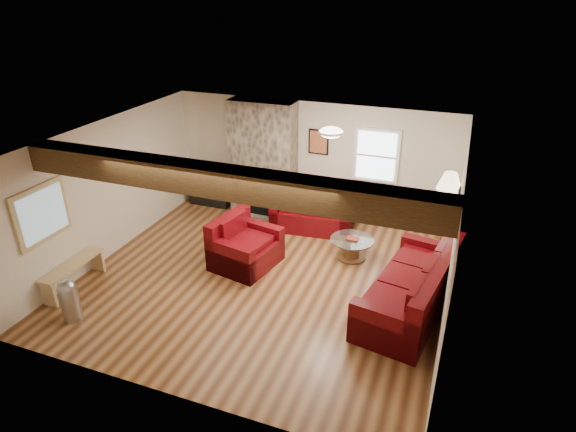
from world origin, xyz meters
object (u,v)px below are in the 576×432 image
(sofa_three, at_px, (410,284))
(television, at_px, (210,175))
(floor_lamp, at_px, (449,186))
(loveseat, at_px, (313,208))
(armchair_red, at_px, (246,243))
(tv_cabinet, at_px, (211,194))
(coffee_table, at_px, (352,248))

(sofa_three, bearing_deg, television, -106.90)
(floor_lamp, bearing_deg, sofa_three, -100.18)
(loveseat, bearing_deg, television, 167.98)
(sofa_three, bearing_deg, floor_lamp, 179.96)
(armchair_red, distance_m, floor_lamp, 3.70)
(tv_cabinet, distance_m, floor_lamp, 5.33)
(tv_cabinet, relative_size, television, 1.20)
(sofa_three, xyz_separation_m, armchair_red, (-2.93, 0.31, -0.02))
(armchair_red, height_order, floor_lamp, floor_lamp)
(tv_cabinet, bearing_deg, floor_lamp, -7.54)
(tv_cabinet, bearing_deg, loveseat, -6.66)
(floor_lamp, bearing_deg, coffee_table, -159.48)
(sofa_three, relative_size, tv_cabinet, 2.56)
(coffee_table, relative_size, tv_cabinet, 0.85)
(tv_cabinet, xyz_separation_m, television, (0.00, 0.00, 0.46))
(loveseat, height_order, television, television)
(tv_cabinet, bearing_deg, television, 0.00)
(loveseat, height_order, coffee_table, loveseat)
(sofa_three, distance_m, loveseat, 3.12)
(armchair_red, height_order, television, television)
(loveseat, height_order, tv_cabinet, loveseat)
(coffee_table, height_order, television, television)
(loveseat, xyz_separation_m, armchair_red, (-0.68, -1.85, 0.01))
(armchair_red, height_order, tv_cabinet, armchair_red)
(tv_cabinet, xyz_separation_m, floor_lamp, (5.14, -0.68, 1.21))
(armchair_red, relative_size, coffee_table, 1.38)
(loveseat, relative_size, tv_cabinet, 1.75)
(sofa_three, xyz_separation_m, loveseat, (-2.25, 2.16, -0.03))
(tv_cabinet, bearing_deg, armchair_red, -48.69)
(armchair_red, distance_m, tv_cabinet, 2.88)
(coffee_table, xyz_separation_m, floor_lamp, (1.52, 0.57, 1.25))
(loveseat, relative_size, coffee_table, 2.06)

